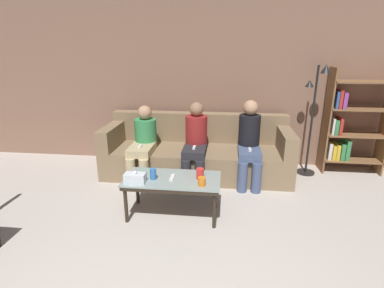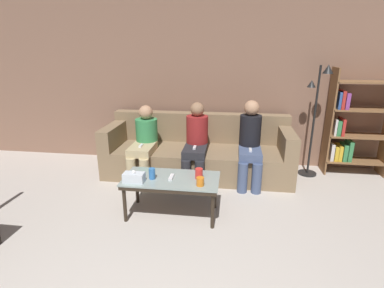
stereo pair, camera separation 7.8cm
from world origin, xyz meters
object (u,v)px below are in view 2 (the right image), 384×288
Objects in this scene: couch at (198,153)px; bookshelf at (351,127)px; seated_person_mid_right at (250,141)px; seated_person_left_end at (144,141)px; cup_near_right at (152,174)px; tissue_box at (134,177)px; game_remote at (171,177)px; standing_lamp at (316,110)px; coffee_table at (171,182)px; seated_person_mid_left at (196,141)px; cup_far_center at (199,174)px; cup_near_left at (200,182)px.

couch is 2.25m from bookshelf.
couch is 0.82m from seated_person_mid_right.
couch is at bearing 18.68° from seated_person_left_end.
cup_near_right is 0.54× the size of tissue_box.
game_remote is (0.20, 0.05, -0.05)m from cup_near_right.
standing_lamp is 1.41× the size of seated_person_mid_right.
couch is 1.25m from coffee_table.
seated_person_left_end is (-0.39, 1.04, 0.03)m from cup_near_right.
coffee_table is 0.06m from game_remote.
seated_person_mid_left is (0.35, 1.05, 0.06)m from cup_near_right.
seated_person_left_end reaches higher than cup_near_right.
bookshelf is 2.26m from seated_person_mid_left.
standing_lamp reaches higher than cup_near_right.
seated_person_mid_right is (1.26, 1.16, 0.09)m from tissue_box.
seated_person_mid_left is at bearing 65.88° from tissue_box.
seated_person_mid_left reaches higher than coffee_table.
cup_far_center is at bearing -47.23° from seated_person_left_end.
cup_far_center is 0.11× the size of seated_person_mid_left.
seated_person_mid_left is at bearing 81.69° from coffee_table.
standing_lamp reaches higher than cup_far_center.
seated_person_left_end reaches higher than game_remote.
seated_person_left_end is at bearing 132.77° from cup_far_center.
cup_near_right is 0.80× the size of game_remote.
seated_person_mid_left is at bearing -90.00° from couch.
couch is 2.57× the size of coffee_table.
tissue_box is at bearing -148.81° from cup_near_right.
bookshelf is at bearing 39.88° from cup_near_left.
standing_lamp reaches higher than tissue_box.
bookshelf is (2.19, 0.29, 0.40)m from couch.
seated_person_mid_right is at bearing 59.20° from cup_far_center.
game_remote is at bearing -146.80° from bookshelf.
standing_lamp is at bearing 5.28° from couch.
couch reaches higher than cup_near_right.
bookshelf is 0.97× the size of standing_lamp.
couch reaches higher than game_remote.
cup_near_right is 0.11× the size of seated_person_mid_right.
cup_near_right is 1.03× the size of cup_far_center.
tissue_box is at bearing -157.84° from game_remote.
seated_person_mid_left is at bearing 99.19° from cup_near_left.
cup_near_right is at bearing -166.51° from game_remote.
cup_near_right is at bearing -148.13° from bookshelf.
cup_far_center is 2.55m from bookshelf.
standing_lamp reaches higher than coffee_table.
seated_person_mid_right reaches higher than cup_far_center.
coffee_table is 0.66× the size of standing_lamp.
coffee_table is at bearing 156.32° from cup_near_left.
coffee_table is at bearing -97.13° from game_remote.
coffee_table is 8.99× the size of cup_far_center.
tissue_box is at bearing -179.59° from cup_near_left.
cup_near_left is 0.41× the size of tissue_box.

